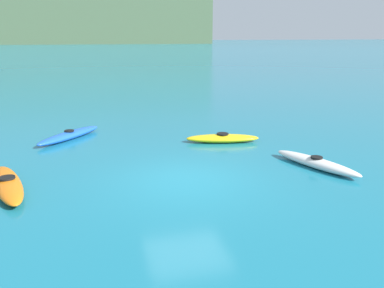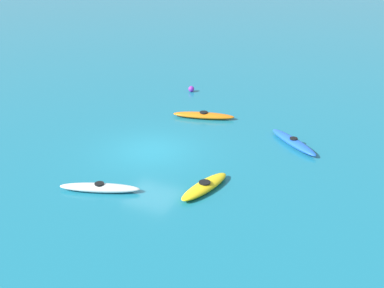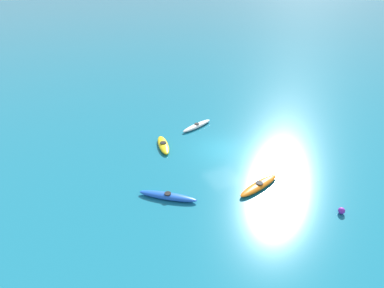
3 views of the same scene
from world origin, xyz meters
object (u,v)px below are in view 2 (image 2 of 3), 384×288
object	(u,v)px
buoy_purple	(191,89)
kayak_yellow	(205,186)
kayak_blue	(293,142)
kayak_orange	(204,115)
kayak_white	(100,188)

from	to	relation	value
buoy_purple	kayak_yellow	bearing A→B (deg)	27.33
kayak_blue	kayak_orange	bearing A→B (deg)	-105.61
kayak_yellow	buoy_purple	xyz separation A→B (m)	(-11.39, -5.89, 0.02)
kayak_blue	kayak_orange	world-z (taller)	same
kayak_white	buoy_purple	world-z (taller)	buoy_purple
kayak_blue	buoy_purple	distance (m)	9.70
kayak_yellow	kayak_white	xyz separation A→B (m)	(1.88, -3.79, -0.00)
kayak_white	buoy_purple	bearing A→B (deg)	-171.03
kayak_yellow	kayak_white	world-z (taller)	same
kayak_blue	buoy_purple	xyz separation A→B (m)	(-5.47, -8.00, 0.02)
kayak_blue	buoy_purple	world-z (taller)	buoy_purple
kayak_yellow	kayak_orange	bearing A→B (deg)	-156.07
kayak_blue	kayak_white	bearing A→B (deg)	-37.14
kayak_white	kayak_orange	bearing A→B (deg)	176.96
kayak_yellow	kayak_orange	distance (m)	8.13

